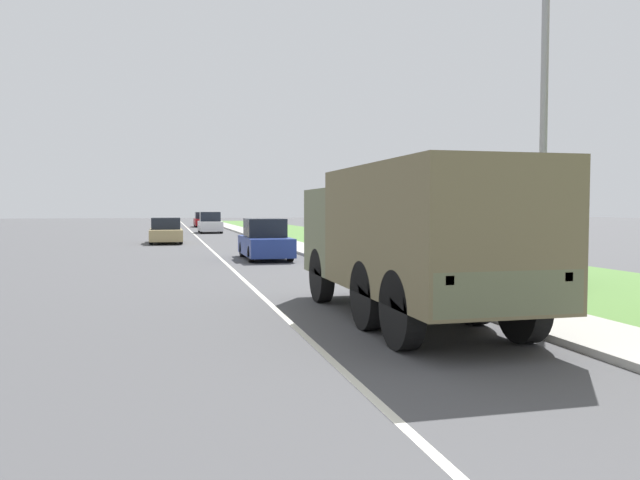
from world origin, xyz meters
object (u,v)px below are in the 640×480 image
(car_third_ahead, at_px, (210,224))
(pickup_truck, at_px, (493,246))
(car_nearest_ahead, at_px, (265,241))
(military_truck, at_px, (409,234))
(car_fourth_ahead, at_px, (202,220))
(car_second_ahead, at_px, (166,232))
(lamp_post, at_px, (536,66))

(car_third_ahead, height_order, pickup_truck, pickup_truck)
(car_third_ahead, bearing_deg, car_nearest_ahead, -89.32)
(pickup_truck, bearing_deg, car_third_ahead, 99.81)
(military_truck, distance_m, car_fourth_ahead, 58.11)
(car_nearest_ahead, height_order, car_second_ahead, car_nearest_ahead)
(car_nearest_ahead, xyz_separation_m, lamp_post, (2.82, -14.66, 4.01))
(pickup_truck, bearing_deg, car_fourth_ahead, 96.39)
(car_third_ahead, bearing_deg, car_second_ahead, -103.85)
(military_truck, height_order, car_fourth_ahead, military_truck)
(car_nearest_ahead, distance_m, lamp_post, 15.46)
(car_second_ahead, xyz_separation_m, car_third_ahead, (3.59, 14.55, 0.09))
(military_truck, bearing_deg, car_nearest_ahead, 91.73)
(car_fourth_ahead, relative_size, lamp_post, 0.61)
(car_nearest_ahead, bearing_deg, lamp_post, -79.11)
(military_truck, xyz_separation_m, pickup_truck, (5.35, 6.38, -0.69))
(car_second_ahead, height_order, lamp_post, lamp_post)
(pickup_truck, height_order, lamp_post, lamp_post)
(car_fourth_ahead, height_order, lamp_post, lamp_post)
(military_truck, xyz_separation_m, car_nearest_ahead, (-0.43, 14.37, -0.87))
(car_second_ahead, bearing_deg, military_truck, -80.92)
(car_second_ahead, height_order, pickup_truck, pickup_truck)
(military_truck, distance_m, car_second_ahead, 27.55)
(car_nearest_ahead, bearing_deg, pickup_truck, -54.08)
(car_nearest_ahead, distance_m, car_second_ahead, 13.40)
(car_second_ahead, relative_size, car_fourth_ahead, 0.95)
(car_third_ahead, xyz_separation_m, lamp_post, (3.15, -42.02, 3.98))
(lamp_post, bearing_deg, pickup_truck, 66.05)
(military_truck, xyz_separation_m, lamp_post, (2.39, -0.29, 3.14))
(car_fourth_ahead, height_order, pickup_truck, pickup_truck)
(car_nearest_ahead, height_order, pickup_truck, pickup_truck)
(military_truck, bearing_deg, car_third_ahead, 91.04)
(car_second_ahead, height_order, car_third_ahead, car_third_ahead)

